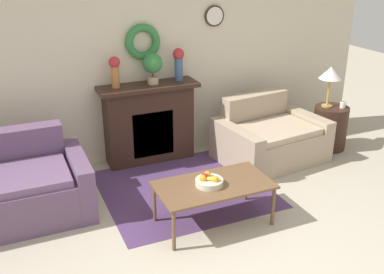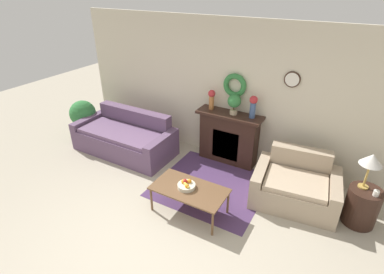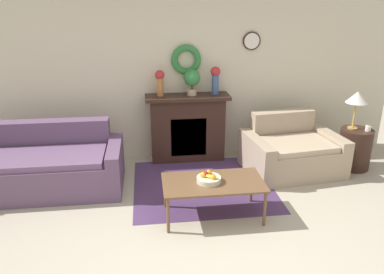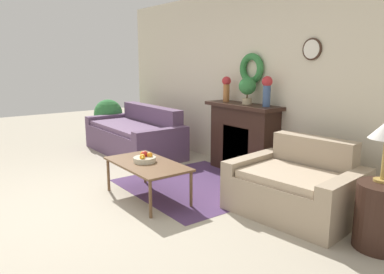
% 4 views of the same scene
% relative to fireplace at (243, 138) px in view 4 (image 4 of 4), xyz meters
% --- Properties ---
extents(ground_plane, '(16.00, 16.00, 0.00)m').
position_rel_fireplace_xyz_m(ground_plane, '(-0.08, -2.58, -0.52)').
color(ground_plane, '#ADA38E').
extents(floor_rug, '(1.84, 1.72, 0.01)m').
position_rel_fireplace_xyz_m(floor_rug, '(0.10, -0.93, -0.52)').
color(floor_rug, '#4C335B').
rests_on(floor_rug, ground_plane).
extents(wall_back, '(6.80, 0.16, 2.70)m').
position_rel_fireplace_xyz_m(wall_back, '(-0.07, 0.21, 0.83)').
color(wall_back, beige).
rests_on(wall_back, ground_plane).
extents(fireplace, '(1.26, 0.41, 1.03)m').
position_rel_fireplace_xyz_m(fireplace, '(0.00, 0.00, 0.00)').
color(fireplace, '#331E16').
rests_on(fireplace, ground_plane).
extents(couch_left, '(2.10, 0.99, 0.83)m').
position_rel_fireplace_xyz_m(couch_left, '(-2.02, -0.73, -0.22)').
color(couch_left, '#604766').
rests_on(couch_left, ground_plane).
extents(loveseat_right, '(1.41, 1.12, 0.81)m').
position_rel_fireplace_xyz_m(loveseat_right, '(1.45, -0.60, -0.23)').
color(loveseat_right, tan).
rests_on(loveseat_right, ground_plane).
extents(coffee_table, '(1.14, 0.62, 0.45)m').
position_rel_fireplace_xyz_m(coffee_table, '(0.10, -1.69, -0.11)').
color(coffee_table, brown).
rests_on(coffee_table, ground_plane).
extents(fruit_bowl, '(0.28, 0.28, 0.12)m').
position_rel_fireplace_xyz_m(fruit_bowl, '(0.04, -1.69, -0.03)').
color(fruit_bowl, beige).
rests_on(fruit_bowl, coffee_table).
extents(side_table_by_loveseat, '(0.46, 0.46, 0.60)m').
position_rel_fireplace_xyz_m(side_table_by_loveseat, '(2.41, -0.64, -0.22)').
color(side_table_by_loveseat, '#331E16').
rests_on(side_table_by_loveseat, ground_plane).
extents(vase_on_mantel_left, '(0.14, 0.14, 0.38)m').
position_rel_fireplace_xyz_m(vase_on_mantel_left, '(-0.40, 0.01, 0.73)').
color(vase_on_mantel_left, '#AD6B38').
rests_on(vase_on_mantel_left, fireplace).
extents(vase_on_mantel_right, '(0.15, 0.15, 0.41)m').
position_rel_fireplace_xyz_m(vase_on_mantel_right, '(0.42, 0.01, 0.75)').
color(vase_on_mantel_right, '#3D5684').
rests_on(vase_on_mantel_right, fireplace).
extents(potted_plant_on_mantel, '(0.25, 0.25, 0.38)m').
position_rel_fireplace_xyz_m(potted_plant_on_mantel, '(0.07, -0.01, 0.75)').
color(potted_plant_on_mantel, tan).
rests_on(potted_plant_on_mantel, fireplace).
extents(potted_plant_floor_by_couch, '(0.58, 0.58, 0.86)m').
position_rel_fireplace_xyz_m(potted_plant_floor_by_couch, '(-3.29, -0.67, 0.02)').
color(potted_plant_floor_by_couch, tan).
rests_on(potted_plant_floor_by_couch, ground_plane).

